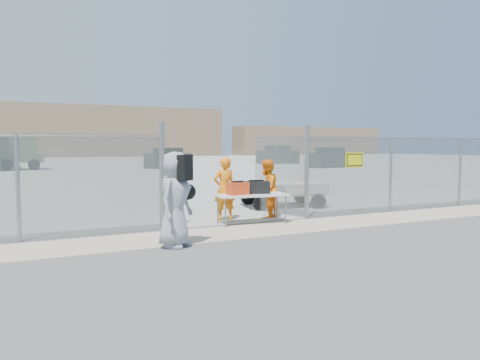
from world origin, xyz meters
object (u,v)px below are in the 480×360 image
folding_table (252,209)px  utility_trailer (282,194)px  visitor (175,199)px  security_worker_right (267,189)px  security_worker_left (224,189)px

folding_table → utility_trailer: 3.49m
folding_table → utility_trailer: (2.43, 2.51, 0.04)m
visitor → utility_trailer: size_ratio=0.54×
security_worker_right → folding_table: bearing=5.0°
security_worker_right → utility_trailer: bearing=-165.0°
folding_table → security_worker_left: size_ratio=1.08×
security_worker_right → visitor: size_ratio=0.86×
visitor → utility_trailer: (4.97, 4.16, -0.51)m
security_worker_right → visitor: (-3.34, -2.30, 0.13)m
utility_trailer → folding_table: bearing=-121.5°
folding_table → security_worker_left: 1.03m
security_worker_left → visitor: (-2.19, -2.51, 0.09)m
folding_table → security_worker_left: (-0.36, 0.85, 0.45)m
utility_trailer → security_worker_right: bearing=-118.6°
utility_trailer → security_worker_left: bearing=-136.7°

